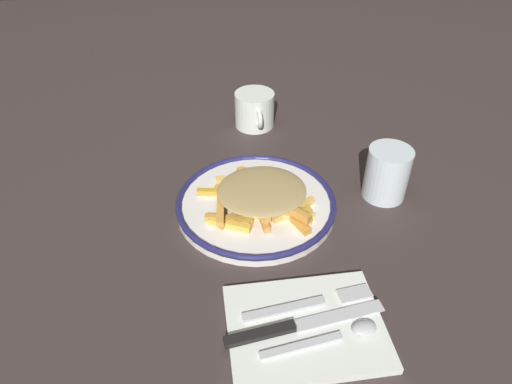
# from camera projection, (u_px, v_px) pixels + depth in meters

# --- Properties ---
(ground_plane) EXTENTS (2.60, 2.60, 0.00)m
(ground_plane) POSITION_uv_depth(u_px,v_px,m) (256.00, 208.00, 0.78)
(ground_plane) COLOR #382D2C
(plate) EXTENTS (0.26, 0.26, 0.02)m
(plate) POSITION_uv_depth(u_px,v_px,m) (256.00, 204.00, 0.77)
(plate) COLOR white
(plate) RESTS_ON ground_plane
(fries_heap) EXTENTS (0.17, 0.19, 0.04)m
(fries_heap) POSITION_uv_depth(u_px,v_px,m) (261.00, 196.00, 0.75)
(fries_heap) COLOR gold
(fries_heap) RESTS_ON plate
(napkin) EXTENTS (0.16, 0.20, 0.01)m
(napkin) POSITION_uv_depth(u_px,v_px,m) (306.00, 327.00, 0.59)
(napkin) COLOR white
(napkin) RESTS_ON ground_plane
(fork) EXTENTS (0.03, 0.18, 0.01)m
(fork) POSITION_uv_depth(u_px,v_px,m) (309.00, 304.00, 0.61)
(fork) COLOR silver
(fork) RESTS_ON napkin
(knife) EXTENTS (0.03, 0.21, 0.01)m
(knife) POSITION_uv_depth(u_px,v_px,m) (292.00, 327.00, 0.58)
(knife) COLOR black
(knife) RESTS_ON napkin
(spoon) EXTENTS (0.03, 0.15, 0.01)m
(spoon) POSITION_uv_depth(u_px,v_px,m) (339.00, 335.00, 0.57)
(spoon) COLOR silver
(spoon) RESTS_ON napkin
(water_glass) EXTENTS (0.07, 0.07, 0.09)m
(water_glass) POSITION_uv_depth(u_px,v_px,m) (387.00, 173.00, 0.78)
(water_glass) COLOR silver
(water_glass) RESTS_ON ground_plane
(coffee_mug) EXTENTS (0.11, 0.08, 0.07)m
(coffee_mug) POSITION_uv_depth(u_px,v_px,m) (255.00, 110.00, 0.97)
(coffee_mug) COLOR white
(coffee_mug) RESTS_ON ground_plane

